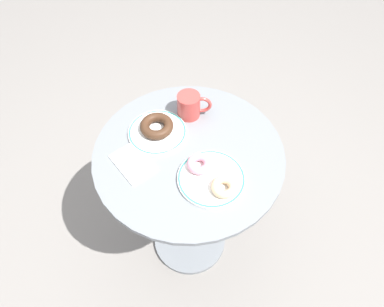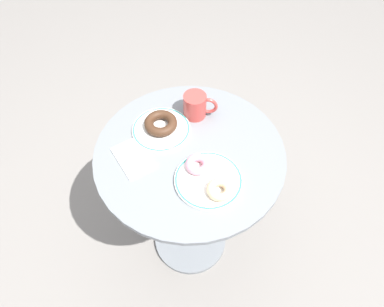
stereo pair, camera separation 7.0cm
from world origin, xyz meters
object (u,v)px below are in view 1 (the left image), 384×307
at_px(donut_pink_frosted, 199,164).
at_px(donut_glazed, 224,187).
at_px(coffee_mug, 190,105).
at_px(plate_left, 157,132).
at_px(donut_chocolate, 157,126).
at_px(plate_right, 211,178).
at_px(paper_napkin, 133,163).
at_px(cafe_table, 189,190).

bearing_deg(donut_pink_frosted, donut_glazed, 3.53).
bearing_deg(coffee_mug, plate_left, -89.09).
height_order(plate_left, donut_chocolate, donut_chocolate).
bearing_deg(plate_right, paper_napkin, -141.24).
bearing_deg(donut_pink_frosted, cafe_table, 169.18).
relative_size(plate_right, donut_pink_frosted, 2.70).
relative_size(plate_left, paper_napkin, 1.40).
xyz_separation_m(cafe_table, donut_glazed, (0.19, -0.01, 0.28)).
bearing_deg(coffee_mug, donut_chocolate, -91.82).
xyz_separation_m(donut_chocolate, paper_napkin, (0.07, -0.14, -0.03)).
distance_m(donut_glazed, donut_pink_frosted, 0.11).
relative_size(donut_chocolate, paper_napkin, 0.79).
height_order(donut_glazed, paper_napkin, donut_glazed).
height_order(plate_left, coffee_mug, coffee_mug).
bearing_deg(cafe_table, paper_napkin, -112.57).
height_order(donut_glazed, coffee_mug, coffee_mug).
xyz_separation_m(donut_chocolate, donut_glazed, (0.32, 0.03, -0.00)).
distance_m(plate_left, donut_chocolate, 0.02).
xyz_separation_m(donut_chocolate, donut_pink_frosted, (0.21, 0.02, -0.00)).
distance_m(paper_napkin, coffee_mug, 0.29).
bearing_deg(coffee_mug, paper_napkin, -77.56).
distance_m(plate_right, donut_glazed, 0.06).
bearing_deg(plate_left, donut_chocolate, 151.51).
height_order(donut_pink_frosted, paper_napkin, donut_pink_frosted).
distance_m(plate_right, paper_napkin, 0.26).
bearing_deg(cafe_table, plate_left, -163.80).
relative_size(cafe_table, plate_right, 3.52).
relative_size(donut_pink_frosted, coffee_mug, 0.73).
xyz_separation_m(plate_left, donut_pink_frosted, (0.20, 0.02, 0.02)).
bearing_deg(plate_right, donut_chocolate, -174.79).
bearing_deg(donut_glazed, donut_pink_frosted, -176.47).
relative_size(plate_left, donut_chocolate, 1.76).
relative_size(cafe_table, donut_pink_frosted, 9.50).
xyz_separation_m(donut_glazed, coffee_mug, (-0.32, 0.11, 0.02)).
height_order(plate_right, coffee_mug, coffee_mug).
xyz_separation_m(donut_glazed, donut_pink_frosted, (-0.11, -0.01, 0.00)).
distance_m(donut_chocolate, paper_napkin, 0.15).
relative_size(donut_glazed, donut_pink_frosted, 1.00).
distance_m(plate_right, donut_pink_frosted, 0.06).
distance_m(donut_chocolate, donut_glazed, 0.32).
height_order(donut_chocolate, paper_napkin, donut_chocolate).
bearing_deg(donut_chocolate, cafe_table, 14.01).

